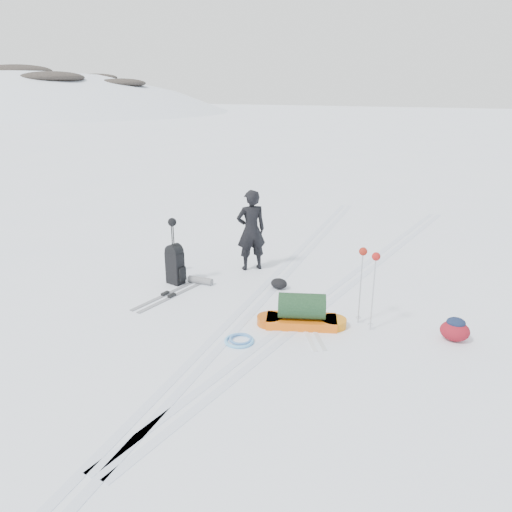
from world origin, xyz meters
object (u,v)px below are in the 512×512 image
at_px(pulk_sled, 302,314).
at_px(ski_poles_black, 173,230).
at_px(expedition_rucksack, 178,265).
at_px(skier, 251,230).

xyz_separation_m(pulk_sled, ski_poles_black, (-3.14, 0.71, 0.96)).
height_order(expedition_rucksack, ski_poles_black, ski_poles_black).
bearing_deg(ski_poles_black, skier, 33.89).
bearing_deg(skier, ski_poles_black, 12.06).
bearing_deg(ski_poles_black, expedition_rucksack, 23.06).
height_order(pulk_sled, ski_poles_black, ski_poles_black).
bearing_deg(expedition_rucksack, pulk_sled, -2.51).
distance_m(pulk_sled, ski_poles_black, 3.36).
bearing_deg(pulk_sled, expedition_rucksack, 146.14).
relative_size(pulk_sled, ski_poles_black, 1.13).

